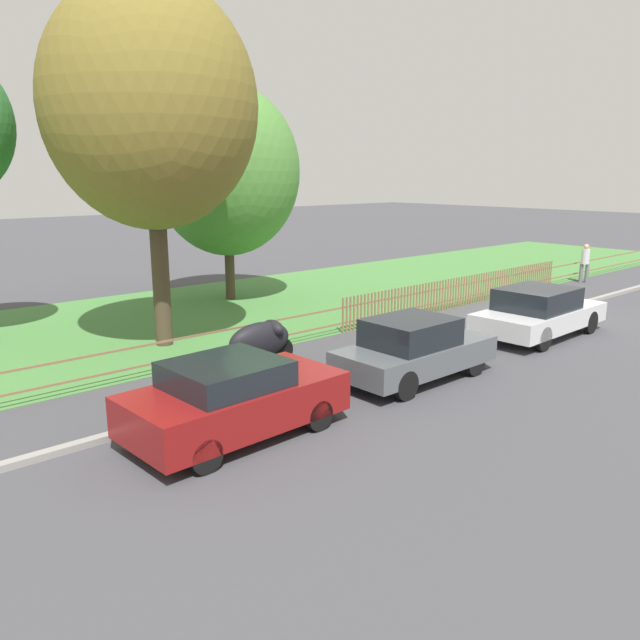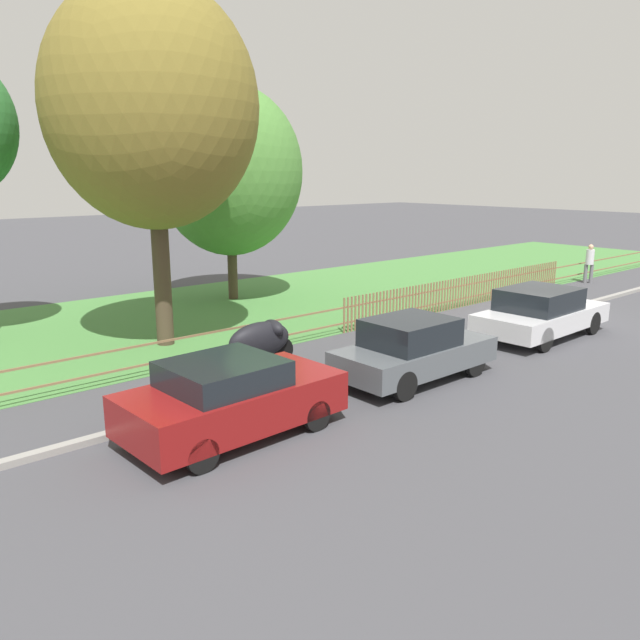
# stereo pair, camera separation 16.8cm
# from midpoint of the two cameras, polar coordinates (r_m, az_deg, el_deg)

# --- Properties ---
(ground_plane) EXTENTS (120.00, 120.00, 0.00)m
(ground_plane) POSITION_cam_midpoint_polar(r_m,az_deg,el_deg) (20.96, 19.06, 0.09)
(ground_plane) COLOR #424247
(kerb_stone) EXTENTS (41.85, 0.20, 0.12)m
(kerb_stone) POSITION_cam_midpoint_polar(r_m,az_deg,el_deg) (21.00, 18.84, 0.29)
(kerb_stone) COLOR gray
(kerb_stone) RESTS_ON ground
(grass_strip) EXTENTS (41.85, 9.86, 0.01)m
(grass_strip) POSITION_cam_midpoint_polar(r_m,az_deg,el_deg) (25.54, 3.86, 3.05)
(grass_strip) COLOR #477F3D
(grass_strip) RESTS_ON ground
(park_fence) EXTENTS (41.85, 0.05, 1.04)m
(park_fence) POSITION_cam_midpoint_polar(r_m,az_deg,el_deg) (22.33, 12.89, 2.62)
(park_fence) COLOR olive
(park_fence) RESTS_ON ground
(parked_car_silver_hatchback) EXTENTS (3.92, 1.99, 1.40)m
(parked_car_silver_hatchback) POSITION_cam_midpoint_polar(r_m,az_deg,el_deg) (11.01, -8.33, -7.04)
(parked_car_silver_hatchback) COLOR maroon
(parked_car_silver_hatchback) RESTS_ON ground
(parked_car_black_saloon) EXTENTS (3.88, 1.69, 1.42)m
(parked_car_black_saloon) POSITION_cam_midpoint_polar(r_m,az_deg,el_deg) (13.99, 8.24, -2.62)
(parked_car_black_saloon) COLOR #51565B
(parked_car_black_saloon) RESTS_ON ground
(parked_car_navy_estate) EXTENTS (4.47, 1.97, 1.41)m
(parked_car_navy_estate) POSITION_cam_midpoint_polar(r_m,az_deg,el_deg) (18.55, 19.13, 0.72)
(parked_car_navy_estate) COLOR silver
(parked_car_navy_estate) RESTS_ON ground
(covered_motorcycle) EXTENTS (1.88, 0.74, 1.12)m
(covered_motorcycle) POSITION_cam_midpoint_polar(r_m,az_deg,el_deg) (14.76, -5.74, -1.84)
(covered_motorcycle) COLOR black
(covered_motorcycle) RESTS_ON ground
(tree_behind_motorcycle) EXTENTS (5.32, 5.32, 9.21)m
(tree_behind_motorcycle) POSITION_cam_midpoint_polar(r_m,az_deg,el_deg) (16.88, -15.50, 18.30)
(tree_behind_motorcycle) COLOR #473828
(tree_behind_motorcycle) RESTS_ON ground
(tree_mid_park) EXTENTS (5.18, 5.18, 7.58)m
(tree_mid_park) POSITION_cam_midpoint_polar(r_m,az_deg,el_deg) (22.84, -8.76, 13.30)
(tree_mid_park) COLOR #473828
(tree_mid_park) RESTS_ON ground
(pedestrian_near_fence) EXTENTS (0.46, 0.46, 1.63)m
(pedestrian_near_fence) POSITION_cam_midpoint_polar(r_m,az_deg,el_deg) (28.67, 22.92, 5.00)
(pedestrian_near_fence) COLOR slate
(pedestrian_near_fence) RESTS_ON ground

